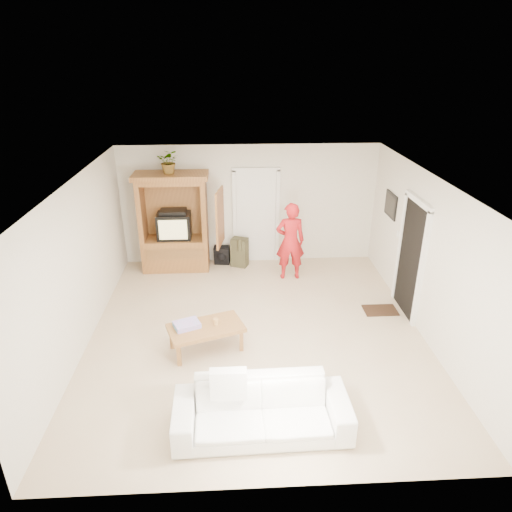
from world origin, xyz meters
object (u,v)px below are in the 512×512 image
at_px(man, 290,241).
at_px(coffee_table, 206,329).
at_px(sofa, 262,410).
at_px(armoire, 176,229).

relative_size(man, coffee_table, 1.27).
xyz_separation_m(sofa, coffee_table, (-0.76, 1.74, 0.06)).
height_order(man, coffee_table, man).
relative_size(armoire, sofa, 0.97).
distance_m(sofa, coffee_table, 1.90).
height_order(sofa, coffee_table, sofa).
xyz_separation_m(armoire, man, (2.37, -0.61, -0.09)).
xyz_separation_m(man, sofa, (-0.85, -4.22, -0.50)).
distance_m(armoire, coffee_table, 3.22).
distance_m(armoire, sofa, 5.09).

